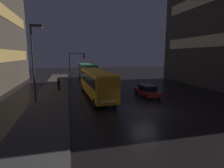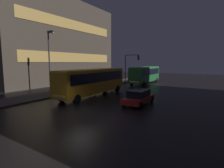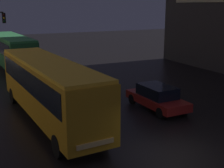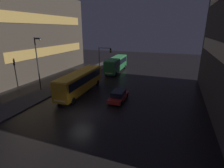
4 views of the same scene
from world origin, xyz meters
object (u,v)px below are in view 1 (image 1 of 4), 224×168
(pedestrian_mid, at_px, (59,84))
(traffic_light_main, at_px, (75,62))
(car_taxi, at_px, (147,90))
(pedestrian_near, at_px, (58,82))
(bus_far, at_px, (87,71))
(bus_near, at_px, (96,81))
(street_lamp_sidewalk, at_px, (34,52))

(pedestrian_mid, bearing_deg, traffic_light_main, -71.41)
(car_taxi, distance_m, pedestrian_near, 13.32)
(bus_far, xyz_separation_m, traffic_light_main, (-2.46, -1.79, 1.93))
(bus_far, bearing_deg, bus_near, 85.17)
(car_taxi, bearing_deg, pedestrian_mid, -27.58)
(bus_near, xyz_separation_m, street_lamp_sidewalk, (-6.65, -1.08, 3.48))
(bus_near, bearing_deg, traffic_light_main, -84.75)
(car_taxi, height_order, traffic_light_main, traffic_light_main)
(pedestrian_near, bearing_deg, street_lamp_sidewalk, 144.33)
(bus_far, height_order, traffic_light_main, traffic_light_main)
(pedestrian_near, xyz_separation_m, pedestrian_mid, (0.09, -1.52, -0.06))
(bus_near, xyz_separation_m, traffic_light_main, (-1.91, 13.58, 1.91))
(car_taxi, distance_m, traffic_light_main, 17.04)
(pedestrian_near, distance_m, traffic_light_main, 8.38)
(pedestrian_mid, distance_m, street_lamp_sidewalk, 7.50)
(bus_far, relative_size, traffic_light_main, 1.87)
(pedestrian_mid, distance_m, traffic_light_main, 9.74)
(street_lamp_sidewalk, bearing_deg, traffic_light_main, 72.06)
(traffic_light_main, bearing_deg, pedestrian_near, -111.28)
(car_taxi, xyz_separation_m, street_lamp_sidewalk, (-13.15, -0.20, 4.81))
(bus_near, height_order, traffic_light_main, traffic_light_main)
(bus_far, distance_m, traffic_light_main, 3.60)
(bus_far, height_order, street_lamp_sidewalk, street_lamp_sidewalk)
(bus_far, bearing_deg, pedestrian_mid, 61.10)
(traffic_light_main, bearing_deg, bus_near, -82.01)
(car_taxi, distance_m, pedestrian_mid, 12.50)
(car_taxi, relative_size, pedestrian_near, 2.48)
(car_taxi, xyz_separation_m, pedestrian_near, (-11.27, 7.09, 0.48))
(bus_near, height_order, pedestrian_near, bus_near)
(bus_far, bearing_deg, traffic_light_main, 33.29)
(pedestrian_near, xyz_separation_m, traffic_light_main, (2.87, 7.38, 2.75))
(pedestrian_mid, height_order, street_lamp_sidewalk, street_lamp_sidewalk)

